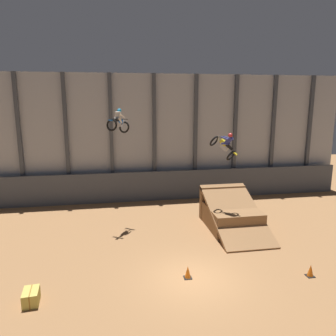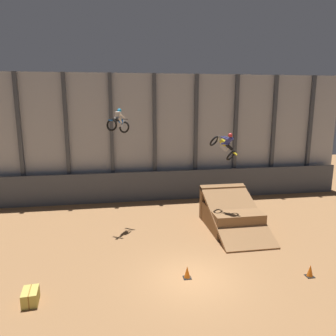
{
  "view_description": "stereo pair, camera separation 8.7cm",
  "coord_description": "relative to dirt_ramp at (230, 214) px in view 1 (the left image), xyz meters",
  "views": [
    {
      "loc": [
        -3.4,
        -13.12,
        7.98
      ],
      "look_at": [
        0.06,
        6.69,
        3.78
      ],
      "focal_mm": 35.0,
      "sensor_mm": 36.0,
      "label": 1
    },
    {
      "loc": [
        -3.31,
        -13.14,
        7.98
      ],
      "look_at": [
        0.06,
        6.69,
        3.78
      ],
      "focal_mm": 35.0,
      "sensor_mm": 36.0,
      "label": 2
    }
  ],
  "objects": [
    {
      "name": "traffic_cone_near_ramp",
      "position": [
        -4.14,
        -5.75,
        -0.53
      ],
      "size": [
        0.36,
        0.36,
        0.58
      ],
      "color": "black",
      "rests_on": "ground_plane"
    },
    {
      "name": "traffic_cone_arena_edge",
      "position": [
        1.46,
        -6.57,
        -0.53
      ],
      "size": [
        0.36,
        0.36,
        0.58
      ],
      "color": "black",
      "rests_on": "ground_plane"
    },
    {
      "name": "ground_plane",
      "position": [
        -3.96,
        -5.87,
        -0.81
      ],
      "size": [
        60.0,
        60.0,
        0.0
      ],
      "primitive_type": "plane",
      "color": "#996B42"
    },
    {
      "name": "lower_barrier",
      "position": [
        -3.96,
        6.26,
        0.38
      ],
      "size": [
        31.36,
        0.2,
        2.38
      ],
      "color": "#474C56",
      "rests_on": "ground_plane"
    },
    {
      "name": "rider_bike_right_air",
      "position": [
        -0.73,
        -0.57,
        4.52
      ],
      "size": [
        1.64,
        1.74,
        1.7
      ],
      "rotation": [
        0.57,
        0.0,
        0.71
      ],
      "color": "black"
    },
    {
      "name": "arena_back_wall",
      "position": [
        -3.96,
        7.01,
        4.18
      ],
      "size": [
        32.0,
        0.4,
        9.98
      ],
      "color": "#A3A8B2",
      "rests_on": "ground_plane"
    },
    {
      "name": "hay_bale_trackside",
      "position": [
        -10.73,
        -6.53,
        -0.53
      ],
      "size": [
        0.67,
        0.94,
        0.57
      ],
      "rotation": [
        0.0,
        0.0,
        1.65
      ],
      "color": "#CCB751",
      "rests_on": "ground_plane"
    },
    {
      "name": "dirt_ramp",
      "position": [
        0.0,
        0.0,
        0.0
      ],
      "size": [
        3.09,
        5.59,
        2.41
      ],
      "color": "olive",
      "rests_on": "ground_plane"
    },
    {
      "name": "rider_bike_left_air",
      "position": [
        -6.9,
        1.25,
        5.82
      ],
      "size": [
        1.51,
        1.74,
        1.56
      ],
      "rotation": [
        -0.17,
        0.0,
        -0.59
      ],
      "color": "black"
    }
  ]
}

